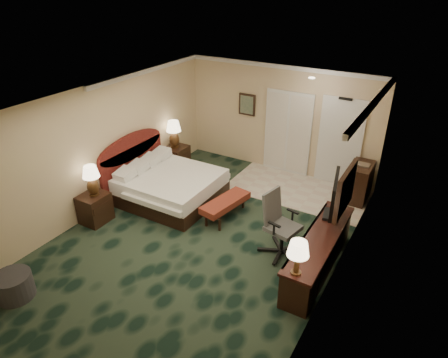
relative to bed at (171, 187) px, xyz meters
The scene contains 24 objects.
floor 1.79m from the bed, 36.93° to the right, with size 5.00×7.50×0.00m, color black.
ceiling 2.96m from the bed, 36.93° to the right, with size 5.00×7.50×0.00m, color white.
wall_back 3.21m from the bed, 62.40° to the left, with size 5.00×0.00×2.70m, color #CFB096.
wall_left 1.84m from the bed, 135.93° to the right, with size 0.00×7.50×2.70m, color #CFB096.
wall_right 4.18m from the bed, 15.15° to the right, with size 0.00×7.50×2.70m, color #CFB096.
crown_molding 2.92m from the bed, 36.93° to the right, with size 5.00×7.50×0.10m, color silver, non-canonical shape.
tile_patch 2.97m from the bed, 38.61° to the left, with size 3.20×1.70×0.01m, color beige.
headboard 1.10m from the bed, behind, with size 0.12×2.00×1.40m, color #470B0A, non-canonical shape.
entry_door 4.05m from the bed, 41.99° to the left, with size 1.02×0.06×2.18m, color silver.
closet_doors 3.21m from the bed, 58.00° to the left, with size 1.20×0.06×2.10m, color beige.
wall_art 2.99m from the bed, 79.17° to the left, with size 0.45×0.06×0.55m, color #3E5E50.
wall_mirror 4.09m from the bed, ahead, with size 0.05×0.95×0.75m, color white.
bed is the anchor object (origin of this frame).
nightstand_near 1.71m from the bed, 118.93° to the right, with size 0.49×0.56×0.62m, color black.
nightstand_far 1.55m from the bed, 121.87° to the left, with size 0.51×0.58×0.64m, color black.
lamp_near 1.78m from the bed, 119.24° to the right, with size 0.34×0.34×0.64m, color black, non-canonical shape.
lamp_far 1.69m from the bed, 122.96° to the left, with size 0.37×0.37×0.70m, color black, non-canonical shape.
bed_bench 1.41m from the bed, ahead, with size 0.42×1.20×0.41m, color brown.
ottoman 3.72m from the bed, 94.91° to the right, with size 0.58×0.58×0.42m, color #29292C.
desk 3.69m from the bed, 10.31° to the right, with size 0.52×2.41×0.70m, color black.
tv 3.67m from the bed, ahead, with size 0.08×1.00×0.78m, color black.
desk_lamp 4.04m from the bed, 25.56° to the right, with size 0.32×0.32×0.57m, color black, non-canonical shape.
desk_chair 2.97m from the bed, 10.48° to the right, with size 0.70×0.66×1.21m, color #49494D, non-canonical shape.
minibar 4.22m from the bed, 30.54° to the left, with size 0.45×0.81×0.86m, color black.
Camera 1 is at (3.57, -5.12, 4.64)m, focal length 32.00 mm.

